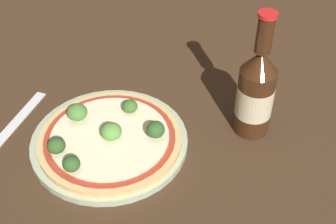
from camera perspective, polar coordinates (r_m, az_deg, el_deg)
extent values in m
plane|color=#3D2819|center=(0.79, -5.06, -3.20)|extent=(3.00, 3.00, 0.00)
cylinder|color=#A3B293|center=(0.78, -7.13, -3.60)|extent=(0.26, 0.26, 0.01)
cylinder|color=tan|center=(0.77, -7.08, -3.37)|extent=(0.23, 0.23, 0.01)
cylinder|color=#A83823|center=(0.76, -7.11, -3.07)|extent=(0.21, 0.21, 0.00)
cylinder|color=beige|center=(0.76, -7.12, -3.00)|extent=(0.19, 0.19, 0.00)
cylinder|color=#6B8E51|center=(0.75, -13.34, -4.59)|extent=(0.01, 0.01, 0.01)
ellipsoid|color=#2D5123|center=(0.74, -13.47, -4.00)|extent=(0.03, 0.03, 0.02)
cylinder|color=#6B8E51|center=(0.80, -4.62, 0.21)|extent=(0.01, 0.01, 0.01)
ellipsoid|color=#386628|center=(0.79, -4.66, 0.70)|extent=(0.03, 0.03, 0.02)
cylinder|color=#6B8E51|center=(0.72, -11.59, -6.74)|extent=(0.01, 0.01, 0.01)
ellipsoid|color=#2D5123|center=(0.71, -11.69, -6.21)|extent=(0.03, 0.03, 0.02)
cylinder|color=#6B8E51|center=(0.79, -10.92, -0.72)|extent=(0.01, 0.01, 0.01)
ellipsoid|color=#477A33|center=(0.78, -11.04, -0.01)|extent=(0.03, 0.03, 0.03)
cylinder|color=#6B8E51|center=(0.75, -6.87, -3.01)|extent=(0.01, 0.01, 0.01)
ellipsoid|color=#568E3D|center=(0.75, -6.94, -2.37)|extent=(0.03, 0.03, 0.03)
cylinder|color=#6B8E51|center=(0.75, -1.46, -2.78)|extent=(0.01, 0.01, 0.01)
ellipsoid|color=#2D5123|center=(0.74, -1.48, -2.10)|extent=(0.03, 0.03, 0.03)
cylinder|color=#381E0F|center=(0.78, 10.47, 1.34)|extent=(0.06, 0.06, 0.12)
cylinder|color=#C6B793|center=(0.78, 10.49, 1.47)|extent=(0.06, 0.06, 0.05)
cone|color=#381E0F|center=(0.73, 11.22, 6.07)|extent=(0.06, 0.06, 0.04)
cylinder|color=#381E0F|center=(0.71, 11.72, 9.24)|extent=(0.03, 0.03, 0.06)
cylinder|color=red|center=(0.69, 12.10, 11.54)|extent=(0.03, 0.03, 0.01)
cube|color=silver|center=(0.85, -18.24, -1.39)|extent=(0.04, 0.18, 0.00)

